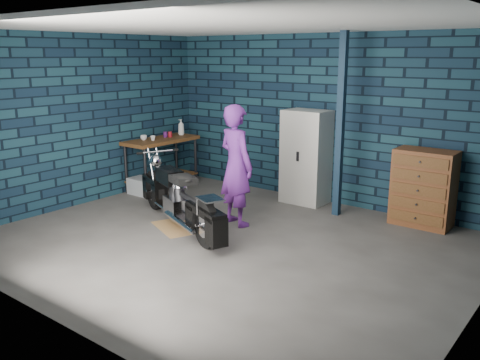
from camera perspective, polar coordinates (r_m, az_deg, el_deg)
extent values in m
plane|color=#55514F|center=(6.62, -1.42, -7.08)|extent=(6.00, 6.00, 0.00)
cube|color=black|center=(8.33, 9.52, 6.71)|extent=(6.00, 0.02, 2.70)
cube|color=black|center=(8.46, -17.54, 6.37)|extent=(0.02, 5.00, 2.70)
cube|color=white|center=(6.18, -1.57, 16.96)|extent=(6.00, 5.00, 0.02)
cube|color=#112437|center=(7.59, 11.19, 5.94)|extent=(0.10, 0.10, 2.70)
cube|color=brown|center=(9.26, -8.76, 1.83)|extent=(0.60, 1.40, 0.91)
cube|color=olive|center=(7.25, -6.79, -5.22)|extent=(0.94, 0.84, 0.01)
imported|color=#5C217D|center=(7.11, -0.43, 1.63)|extent=(0.71, 0.57, 1.71)
cube|color=#989BA0|center=(8.99, -10.90, -0.68)|extent=(0.46, 0.33, 0.28)
cube|color=beige|center=(8.28, 7.39, 2.57)|extent=(0.71, 0.50, 1.51)
cube|color=brown|center=(7.57, 19.86, -0.89)|extent=(0.82, 0.45, 1.09)
imported|color=#BDAE8F|center=(9.05, -10.76, 4.69)|extent=(0.14, 0.14, 0.09)
imported|color=#BDAE8F|center=(9.00, -9.75, 4.66)|extent=(0.11, 0.11, 0.08)
cylinder|color=#4C175E|center=(9.32, -8.38, 5.09)|extent=(0.09, 0.09, 0.10)
cylinder|color=maroon|center=(9.32, -7.87, 5.10)|extent=(0.09, 0.09, 0.10)
imported|color=#989BA0|center=(9.53, -6.63, 5.92)|extent=(0.13, 0.13, 0.29)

